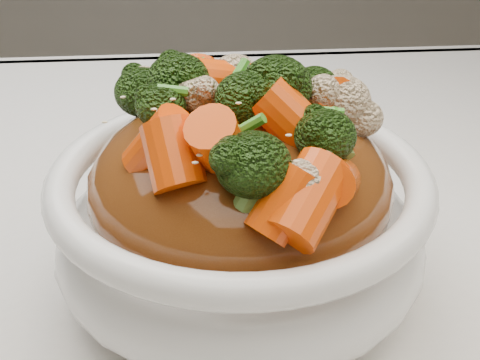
{
  "coord_description": "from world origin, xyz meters",
  "views": [
    {
      "loc": [
        -0.04,
        -0.37,
        1.02
      ],
      "look_at": [
        -0.01,
        -0.04,
        0.83
      ],
      "focal_mm": 50.0,
      "sensor_mm": 36.0,
      "label": 1
    }
  ],
  "objects": [
    {
      "name": "broccoli",
      "position": [
        -0.01,
        -0.04,
        0.89
      ],
      "size": [
        0.22,
        0.22,
        0.05
      ],
      "primitive_type": null,
      "rotation": [
        0.0,
        0.0,
        -0.3
      ],
      "color": "black",
      "rests_on": "sauce_base"
    },
    {
      "name": "sesame_seeds",
      "position": [
        -0.01,
        -0.04,
        0.89
      ],
      "size": [
        0.2,
        0.2,
        0.01
      ],
      "primitive_type": null,
      "rotation": [
        0.0,
        0.0,
        -0.3
      ],
      "color": "beige",
      "rests_on": "sauce_base"
    },
    {
      "name": "tablecloth",
      "position": [
        0.0,
        0.0,
        0.73
      ],
      "size": [
        1.2,
        0.8,
        0.04
      ],
      "primitive_type": "cube",
      "color": "white",
      "rests_on": "dining_table"
    },
    {
      "name": "cauliflower",
      "position": [
        -0.01,
        -0.04,
        0.88
      ],
      "size": [
        0.22,
        0.22,
        0.04
      ],
      "primitive_type": null,
      "rotation": [
        0.0,
        0.0,
        -0.3
      ],
      "color": "beige",
      "rests_on": "sauce_base"
    },
    {
      "name": "carrots",
      "position": [
        -0.01,
        -0.04,
        0.89
      ],
      "size": [
        0.22,
        0.22,
        0.05
      ],
      "primitive_type": null,
      "rotation": [
        0.0,
        0.0,
        -0.3
      ],
      "color": "#FE4F08",
      "rests_on": "sauce_base"
    },
    {
      "name": "bowl",
      "position": [
        -0.01,
        -0.04,
        0.79
      ],
      "size": [
        0.28,
        0.28,
        0.09
      ],
      "primitive_type": null,
      "rotation": [
        0.0,
        0.0,
        -0.3
      ],
      "color": "white",
      "rests_on": "tablecloth"
    },
    {
      "name": "sauce_base",
      "position": [
        -0.01,
        -0.04,
        0.82
      ],
      "size": [
        0.22,
        0.22,
        0.1
      ],
      "primitive_type": "ellipsoid",
      "rotation": [
        0.0,
        0.0,
        -0.3
      ],
      "color": "#633111",
      "rests_on": "bowl"
    },
    {
      "name": "scallions",
      "position": [
        -0.01,
        -0.04,
        0.89
      ],
      "size": [
        0.17,
        0.17,
        0.02
      ],
      "primitive_type": null,
      "rotation": [
        0.0,
        0.0,
        -0.3
      ],
      "color": "#37891F",
      "rests_on": "sauce_base"
    }
  ]
}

